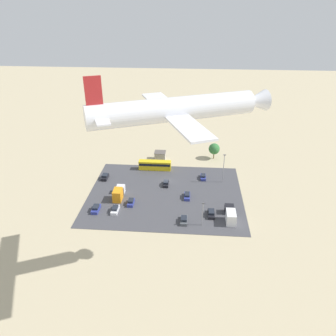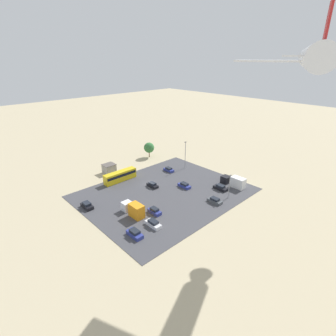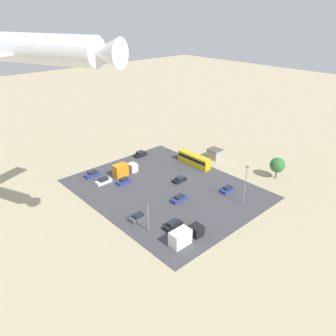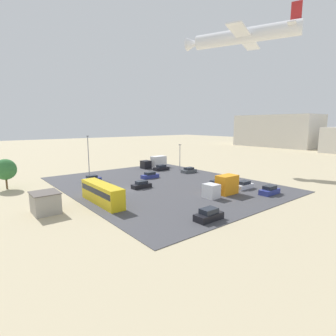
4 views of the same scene
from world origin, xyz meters
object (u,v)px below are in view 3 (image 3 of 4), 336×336
at_px(shed_building, 215,154).
at_px(parked_car_0, 138,217).
at_px(parked_car_6, 179,199).
at_px(parked_car_4, 180,180).
at_px(parked_car_7, 124,181).
at_px(parked_truck_0, 185,236).
at_px(parked_car_8, 103,181).
at_px(bus, 194,159).
at_px(parked_car_2, 228,189).
at_px(airplane, 21,48).
at_px(parked_car_1, 173,225).
at_px(parked_car_3, 93,174).
at_px(parked_car_5, 140,154).
at_px(parked_truck_1, 124,169).

distance_m(shed_building, parked_car_0, 40.43).
bearing_deg(parked_car_6, parked_car_4, 135.27).
relative_size(parked_car_7, parked_truck_0, 0.49).
bearing_deg(parked_car_8, bus, -107.62).
relative_size(parked_car_2, airplane, 0.13).
bearing_deg(parked_car_7, parked_car_6, 16.40).
xyz_separation_m(bus, parked_car_6, (-12.08, 18.04, -1.17)).
relative_size(parked_car_1, parked_car_6, 1.03).
xyz_separation_m(parked_car_1, parked_car_8, (27.76, 0.19, 0.00)).
xyz_separation_m(parked_car_3, parked_car_5, (2.10, -19.00, 0.01)).
relative_size(parked_car_4, parked_car_6, 0.93).
relative_size(parked_car_7, parked_truck_1, 0.54).
distance_m(parked_car_5, parked_car_7, 18.89).
distance_m(shed_building, parked_car_7, 32.03).
bearing_deg(parked_car_1, parked_car_5, 152.18).
xyz_separation_m(parked_car_1, parked_car_5, (35.51, -18.74, 0.05)).
height_order(bus, parked_truck_1, parked_truck_1).
bearing_deg(parked_car_4, parked_car_0, -71.31).
bearing_deg(parked_truck_1, shed_building, 70.41).
xyz_separation_m(parked_car_0, parked_car_4, (6.63, -19.60, 0.02)).
height_order(parked_car_3, parked_car_4, parked_car_3).
bearing_deg(shed_building, parked_car_5, 43.80).
xyz_separation_m(parked_car_5, parked_car_7, (-11.67, 14.85, -0.02)).
relative_size(parked_car_2, parked_truck_1, 0.54).
bearing_deg(parked_car_3, parked_car_8, -179.34).
height_order(shed_building, parked_car_4, shed_building).
xyz_separation_m(parked_car_6, parked_truck_0, (-12.28, 10.38, 0.91)).
xyz_separation_m(shed_building, bus, (1.03, 8.54, 0.29)).
bearing_deg(parked_truck_1, parked_car_1, -14.09).
xyz_separation_m(bus, parked_car_8, (8.59, 27.06, -1.15)).
xyz_separation_m(parked_truck_0, airplane, (13.40, 21.02, 36.69)).
height_order(parked_car_4, parked_car_5, parked_car_5).
distance_m(bus, parked_car_0, 32.62).
bearing_deg(parked_truck_0, parked_car_8, 177.63).
height_order(shed_building, parked_car_1, shed_building).
height_order(parked_truck_0, airplane, airplane).
height_order(parked_car_6, parked_truck_0, parked_truck_0).
relative_size(parked_car_4, parked_car_7, 1.02).
relative_size(parked_car_1, parked_car_2, 1.12).
bearing_deg(parked_truck_0, parked_car_4, 138.05).
bearing_deg(parked_car_4, bus, 114.08).
xyz_separation_m(shed_building, parked_truck_0, (-23.34, 36.96, 0.03)).
bearing_deg(parked_truck_0, parked_car_0, -170.83).
bearing_deg(parked_truck_0, shed_building, 122.27).
bearing_deg(parked_car_1, parked_car_7, 170.73).
xyz_separation_m(parked_car_1, parked_car_3, (33.42, 0.26, 0.04)).
relative_size(parked_car_5, parked_car_7, 1.05).
bearing_deg(parked_car_5, parked_car_8, 112.28).
distance_m(parked_car_6, parked_car_8, 22.56).
bearing_deg(airplane, parked_car_6, 154.91).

